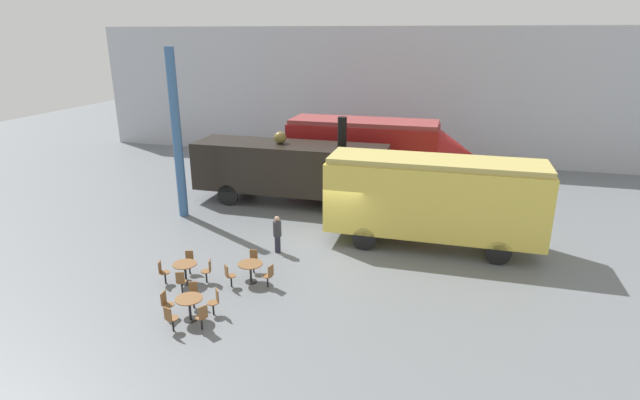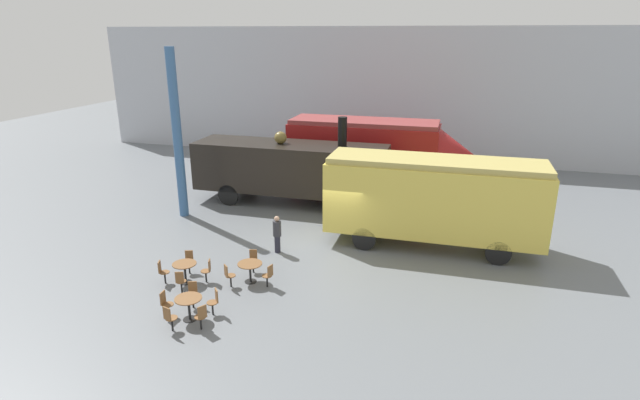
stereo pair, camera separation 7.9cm
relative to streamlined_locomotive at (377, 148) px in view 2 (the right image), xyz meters
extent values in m
plane|color=slate|center=(-0.37, -8.68, -2.35)|extent=(80.00, 80.00, 0.00)
cube|color=#B2B7C1|center=(-0.37, 7.08, 2.15)|extent=(44.00, 0.15, 9.00)
cube|color=maroon|center=(-0.80, 0.00, -0.07)|extent=(8.42, 2.84, 2.80)
cone|color=maroon|center=(4.36, 0.00, -0.07)|extent=(1.89, 2.66, 2.66)
cube|color=brown|center=(-0.80, 0.00, 1.44)|extent=(8.25, 2.61, 0.24)
cylinder|color=black|center=(1.73, -1.36, -1.68)|extent=(1.35, 0.12, 1.35)
cylinder|color=black|center=(1.73, 1.36, -1.68)|extent=(1.35, 0.12, 1.35)
cylinder|color=black|center=(-3.32, -1.36, -1.68)|extent=(1.35, 0.12, 1.35)
cylinder|color=black|center=(-3.32, 1.36, -1.68)|extent=(1.35, 0.12, 1.35)
cube|color=black|center=(-3.90, -3.93, -0.41)|extent=(10.00, 2.69, 2.45)
cylinder|color=black|center=(-1.15, -3.93, 1.57)|extent=(0.45, 0.45, 1.50)
sphere|color=brown|center=(-4.40, -3.93, 1.12)|extent=(0.64, 0.64, 0.64)
cylinder|color=black|center=(-0.90, -5.21, -1.80)|extent=(1.11, 0.12, 1.11)
cylinder|color=black|center=(-0.90, -2.64, -1.80)|extent=(1.11, 0.12, 1.11)
cylinder|color=black|center=(-6.90, -5.21, -1.80)|extent=(1.11, 0.12, 1.11)
cylinder|color=black|center=(-6.90, -2.64, -1.80)|extent=(1.11, 0.12, 1.11)
cube|color=#E0C64C|center=(3.60, -7.72, -0.26)|extent=(8.77, 2.47, 2.90)
cube|color=tan|center=(3.60, -7.72, 1.31)|extent=(8.60, 2.27, 0.24)
cylinder|color=black|center=(6.23, -8.89, -1.86)|extent=(0.99, 0.12, 0.99)
cylinder|color=black|center=(6.23, -6.54, -1.86)|extent=(0.99, 0.12, 0.99)
cylinder|color=black|center=(0.96, -8.89, -1.86)|extent=(0.99, 0.12, 0.99)
cylinder|color=black|center=(0.96, -6.54, -1.86)|extent=(0.99, 0.12, 0.99)
cylinder|color=black|center=(-4.69, -13.42, -2.34)|extent=(0.44, 0.44, 0.02)
cylinder|color=black|center=(-4.69, -13.42, -1.98)|extent=(0.08, 0.08, 0.71)
cylinder|color=brown|center=(-4.69, -13.42, -1.61)|extent=(0.86, 0.86, 0.03)
cylinder|color=black|center=(-2.46, -12.74, -2.34)|extent=(0.44, 0.44, 0.02)
cylinder|color=black|center=(-2.46, -12.74, -1.99)|extent=(0.08, 0.08, 0.68)
cylinder|color=brown|center=(-2.46, -12.74, -1.63)|extent=(0.89, 0.89, 0.03)
cylinder|color=black|center=(-3.31, -15.57, -2.34)|extent=(0.44, 0.44, 0.02)
cylinder|color=black|center=(-3.31, -15.57, -1.98)|extent=(0.08, 0.08, 0.71)
cylinder|color=brown|center=(-3.31, -15.57, -1.61)|extent=(0.85, 0.85, 0.03)
cylinder|color=black|center=(-4.45, -14.11, -2.14)|extent=(0.06, 0.06, 0.42)
cylinder|color=brown|center=(-4.45, -14.11, -1.92)|extent=(0.36, 0.36, 0.03)
cube|color=brown|center=(-4.40, -14.25, -1.69)|extent=(0.29, 0.13, 0.42)
cylinder|color=black|center=(-4.00, -13.18, -2.14)|extent=(0.06, 0.06, 0.42)
cylinder|color=brown|center=(-4.00, -13.18, -1.92)|extent=(0.36, 0.36, 0.03)
cube|color=brown|center=(-3.85, -13.13, -1.69)|extent=(0.13, 0.29, 0.42)
cylinder|color=black|center=(-4.93, -12.73, -2.14)|extent=(0.06, 0.06, 0.42)
cylinder|color=brown|center=(-4.93, -12.73, -1.92)|extent=(0.36, 0.36, 0.03)
cube|color=brown|center=(-4.98, -12.59, -1.69)|extent=(0.29, 0.13, 0.42)
cylinder|color=black|center=(-5.38, -13.66, -2.14)|extent=(0.06, 0.06, 0.42)
cylinder|color=brown|center=(-5.38, -13.66, -1.92)|extent=(0.36, 0.36, 0.03)
cube|color=brown|center=(-5.52, -13.71, -1.69)|extent=(0.13, 0.29, 0.42)
cylinder|color=black|center=(-1.74, -12.93, -2.14)|extent=(0.06, 0.06, 0.42)
cylinder|color=brown|center=(-1.74, -12.93, -1.92)|extent=(0.36, 0.36, 0.03)
cube|color=brown|center=(-1.59, -12.97, -1.69)|extent=(0.11, 0.29, 0.42)
cylinder|color=black|center=(-2.65, -12.02, -2.14)|extent=(0.06, 0.06, 0.42)
cylinder|color=brown|center=(-2.65, -12.02, -1.92)|extent=(0.36, 0.36, 0.03)
cube|color=brown|center=(-2.69, -11.87, -1.69)|extent=(0.29, 0.11, 0.42)
cylinder|color=black|center=(-2.98, -13.27, -2.14)|extent=(0.06, 0.06, 0.42)
cylinder|color=brown|center=(-2.98, -13.27, -1.92)|extent=(0.36, 0.36, 0.03)
cube|color=brown|center=(-3.09, -13.37, -1.69)|extent=(0.23, 0.23, 0.42)
cylinder|color=black|center=(-2.74, -15.12, -2.14)|extent=(0.06, 0.06, 0.42)
cylinder|color=brown|center=(-2.74, -15.12, -1.92)|extent=(0.36, 0.36, 0.03)
cube|color=brown|center=(-2.63, -15.03, -1.69)|extent=(0.21, 0.25, 0.42)
cylinder|color=black|center=(-3.57, -14.90, -2.14)|extent=(0.06, 0.06, 0.42)
cylinder|color=brown|center=(-3.57, -14.90, -1.92)|extent=(0.36, 0.36, 0.03)
cube|color=brown|center=(-3.62, -14.75, -1.69)|extent=(0.28, 0.14, 0.42)
cylinder|color=black|center=(-4.03, -15.61, -2.14)|extent=(0.06, 0.06, 0.42)
cylinder|color=brown|center=(-4.03, -15.61, -1.92)|extent=(0.36, 0.36, 0.03)
cube|color=brown|center=(-4.19, -15.62, -1.69)|extent=(0.05, 0.29, 0.42)
cylinder|color=black|center=(-3.50, -16.27, -2.14)|extent=(0.06, 0.06, 0.42)
cylinder|color=brown|center=(-3.50, -16.27, -1.92)|extent=(0.36, 0.36, 0.03)
cube|color=brown|center=(-3.54, -16.42, -1.69)|extent=(0.29, 0.11, 0.42)
cylinder|color=black|center=(-2.70, -15.97, -2.14)|extent=(0.06, 0.06, 0.42)
cylinder|color=brown|center=(-2.70, -15.97, -1.92)|extent=(0.36, 0.36, 0.03)
cube|color=brown|center=(-2.58, -16.06, -1.69)|extent=(0.19, 0.26, 0.42)
cylinder|color=#262633|center=(-2.41, -10.04, -1.99)|extent=(0.24, 0.24, 0.72)
cylinder|color=#333338|center=(-2.41, -10.04, -1.31)|extent=(0.34, 0.34, 0.64)
sphere|color=tan|center=(-2.41, -10.04, -0.88)|extent=(0.21, 0.21, 0.21)
cylinder|color=#386093|center=(-8.37, -7.15, 1.65)|extent=(0.44, 0.44, 8.00)
camera|label=1|loc=(4.22, -27.68, 6.22)|focal=28.00mm
camera|label=2|loc=(4.30, -27.66, 6.22)|focal=28.00mm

